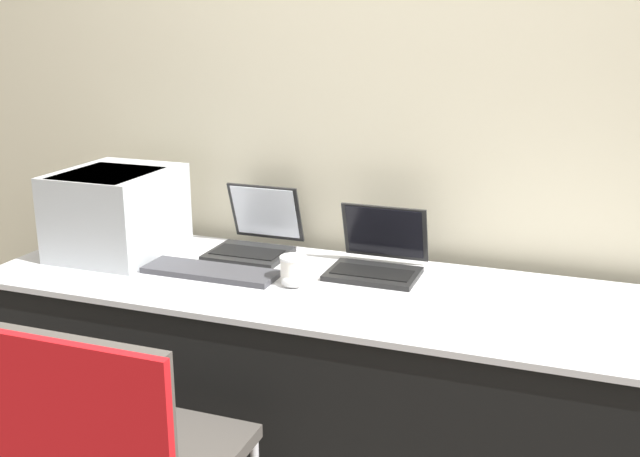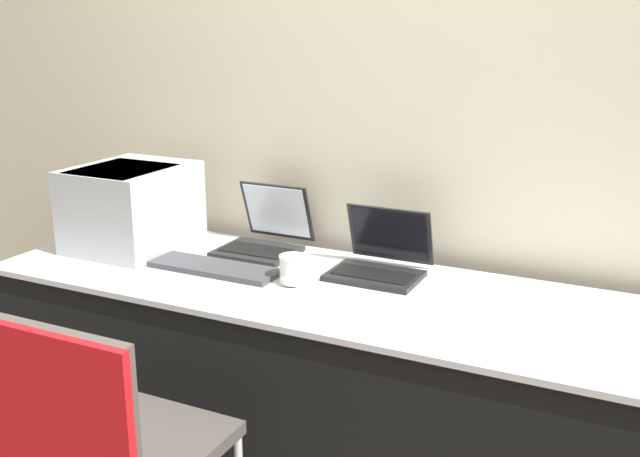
# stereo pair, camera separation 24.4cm
# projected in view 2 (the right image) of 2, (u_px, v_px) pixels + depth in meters

# --- Properties ---
(wall_back) EXTENTS (8.00, 0.05, 2.60)m
(wall_back) POSITION_uv_depth(u_px,v_px,m) (410.00, 104.00, 2.65)
(wall_back) COLOR beige
(wall_back) RESTS_ON ground_plane
(table) EXTENTS (2.52, 0.72, 0.75)m
(table) POSITION_uv_depth(u_px,v_px,m) (354.00, 396.00, 2.50)
(table) COLOR black
(table) RESTS_ON ground_plane
(printer) EXTENTS (0.37, 0.43, 0.31)m
(printer) POSITION_uv_depth(u_px,v_px,m) (131.00, 204.00, 2.81)
(printer) COLOR #B2B7BC
(printer) RESTS_ON table
(laptop_left) EXTENTS (0.28, 0.32, 0.24)m
(laptop_left) POSITION_uv_depth(u_px,v_px,m) (264.00, 236.00, 2.80)
(laptop_left) COLOR black
(laptop_left) RESTS_ON table
(laptop_right) EXTENTS (0.30, 0.29, 0.22)m
(laptop_right) POSITION_uv_depth(u_px,v_px,m) (380.00, 260.00, 2.54)
(laptop_right) COLOR black
(laptop_right) RESTS_ON table
(external_keyboard) EXTENTS (0.47, 0.15, 0.02)m
(external_keyboard) POSITION_uv_depth(u_px,v_px,m) (215.00, 268.00, 2.58)
(external_keyboard) COLOR #3D3D42
(external_keyboard) RESTS_ON table
(coffee_cup) EXTENTS (0.09, 0.09, 0.09)m
(coffee_cup) POSITION_uv_depth(u_px,v_px,m) (293.00, 269.00, 2.45)
(coffee_cup) COLOR white
(coffee_cup) RESTS_ON table
(mouse) EXTENTS (0.07, 0.05, 0.04)m
(mouse) POSITION_uv_depth(u_px,v_px,m) (290.00, 281.00, 2.43)
(mouse) COLOR silver
(mouse) RESTS_ON table
(chair) EXTENTS (0.48, 0.50, 0.91)m
(chair) POSITION_uv_depth(u_px,v_px,m) (92.00, 437.00, 1.89)
(chair) COLOR #4C4742
(chair) RESTS_ON ground_plane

